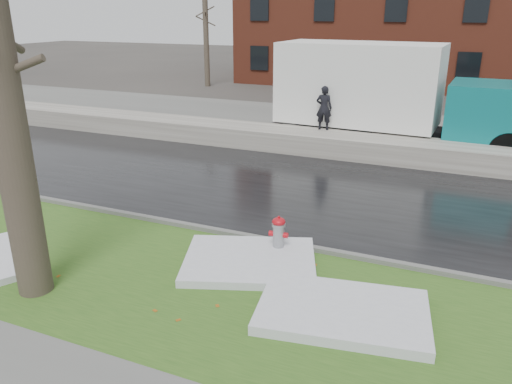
% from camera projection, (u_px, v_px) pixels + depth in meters
% --- Properties ---
extents(ground, '(120.00, 120.00, 0.00)m').
position_uv_depth(ground, '(213.00, 256.00, 10.49)').
color(ground, '#47423D').
rests_on(ground, ground).
extents(verge, '(60.00, 4.50, 0.04)m').
position_uv_depth(verge, '(183.00, 284.00, 9.40)').
color(verge, '#2D521B').
rests_on(verge, ground).
extents(road, '(60.00, 7.00, 0.03)m').
position_uv_depth(road, '(286.00, 189.00, 14.37)').
color(road, black).
rests_on(road, ground).
extents(parking_lot, '(60.00, 9.00, 0.03)m').
position_uv_depth(parking_lot, '(353.00, 129.00, 21.71)').
color(parking_lot, slate).
rests_on(parking_lot, ground).
extents(curb, '(60.00, 0.15, 0.14)m').
position_uv_depth(curb, '(234.00, 235.00, 11.33)').
color(curb, slate).
rests_on(curb, ground).
extents(snowbank, '(60.00, 1.60, 0.75)m').
position_uv_depth(snowbank, '(326.00, 143.00, 17.88)').
color(snowbank, '#B4B0A5').
rests_on(snowbank, ground).
extents(brick_building, '(26.00, 12.00, 10.00)m').
position_uv_depth(brick_building, '(443.00, 8.00, 33.95)').
color(brick_building, brown).
rests_on(brick_building, ground).
extents(bg_tree_left, '(1.40, 1.62, 6.50)m').
position_uv_depth(bg_tree_left, '(206.00, 35.00, 32.77)').
color(bg_tree_left, brown).
rests_on(bg_tree_left, ground).
extents(bg_tree_center, '(1.40, 1.62, 6.50)m').
position_uv_depth(bg_tree_center, '(312.00, 34.00, 34.02)').
color(bg_tree_center, brown).
rests_on(bg_tree_center, ground).
extents(fire_hydrant, '(0.41, 0.36, 0.84)m').
position_uv_depth(fire_hydrant, '(279.00, 234.00, 10.39)').
color(fire_hydrant, '#93959A').
rests_on(fire_hydrant, verge).
extents(tree, '(1.52, 1.76, 7.52)m').
position_uv_depth(tree, '(1.00, 80.00, 7.87)').
color(tree, brown).
rests_on(tree, verge).
extents(box_truck, '(11.34, 3.11, 3.76)m').
position_uv_depth(box_truck, '(391.00, 93.00, 18.34)').
color(box_truck, black).
rests_on(box_truck, ground).
extents(worker, '(0.62, 0.44, 1.59)m').
position_uv_depth(worker, '(324.00, 108.00, 18.01)').
color(worker, black).
rests_on(worker, snowbank).
extents(snow_patch_near, '(3.12, 2.76, 0.16)m').
position_uv_depth(snow_patch_near, '(250.00, 261.00, 10.04)').
color(snow_patch_near, silver).
rests_on(snow_patch_near, verge).
extents(snow_patch_side, '(3.05, 2.22, 0.18)m').
position_uv_depth(snow_patch_side, '(343.00, 312.00, 8.34)').
color(snow_patch_side, silver).
rests_on(snow_patch_side, verge).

